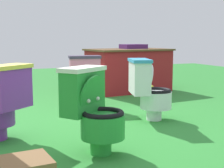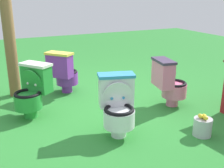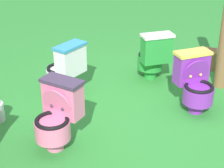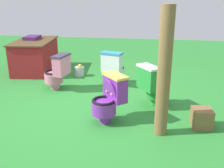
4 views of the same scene
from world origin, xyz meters
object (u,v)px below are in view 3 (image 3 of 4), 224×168
at_px(toilet_pink, 57,114).
at_px(toilet_purple, 195,82).
at_px(toilet_white, 65,68).
at_px(small_crate, 206,59).
at_px(toilet_green, 153,56).

bearing_deg(toilet_pink, toilet_purple, -123.59).
distance_m(toilet_white, toilet_purple, 1.67).
height_order(toilet_pink, small_crate, toilet_pink).
relative_size(toilet_purple, toilet_pink, 1.00).
relative_size(toilet_purple, small_crate, 2.52).
bearing_deg(toilet_green, toilet_purple, -80.05).
xyz_separation_m(toilet_white, toilet_purple, (-1.66, -0.18, 0.00)).
bearing_deg(small_crate, toilet_purple, 90.50).
distance_m(toilet_white, toilet_pink, 1.17).
xyz_separation_m(toilet_white, small_crate, (-1.65, -1.54, -0.23)).
bearing_deg(toilet_purple, small_crate, -130.14).
bearing_deg(toilet_white, toilet_pink, -141.55).
distance_m(toilet_white, toilet_green, 1.27).
distance_m(toilet_green, toilet_pink, 1.97).
distance_m(toilet_pink, small_crate, 2.89).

